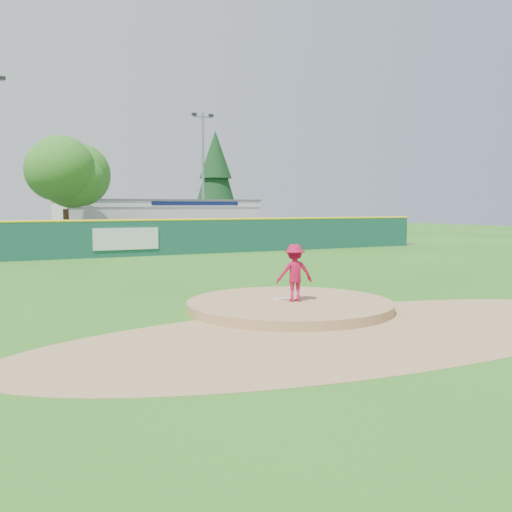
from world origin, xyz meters
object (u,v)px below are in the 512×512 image
pool_building_grp (155,220)px  conifer_tree (216,176)px  light_pole_right (203,171)px  van (141,238)px  pitcher (294,273)px  deciduous_tree (65,178)px

pool_building_grp → conifer_tree: (7.00, 4.01, 3.88)m
pool_building_grp → light_pole_right: size_ratio=1.52×
van → pool_building_grp: (3.59, 8.53, 0.96)m
conifer_tree → pitcher: bearing=-109.7°
pitcher → pool_building_grp: pool_building_grp is taller
deciduous_tree → conifer_tree: size_ratio=0.77×
conifer_tree → pool_building_grp: bearing=-150.2°
van → light_pole_right: bearing=-38.0°
van → conifer_tree: 17.11m
deciduous_tree → conifer_tree: conifer_tree is taller
pitcher → light_pole_right: (8.91, 29.10, 4.53)m
deciduous_tree → light_pole_right: 11.75m
pitcher → van: size_ratio=0.31×
pool_building_grp → conifer_tree: size_ratio=1.60×
pitcher → light_pole_right: bearing=-94.5°
pitcher → conifer_tree: 38.61m
van → deciduous_tree: deciduous_tree is taller
pool_building_grp → light_pole_right: light_pole_right is taller
van → deciduous_tree: bearing=82.7°
light_pole_right → van: bearing=-139.9°
van → deciduous_tree: (-4.42, 1.54, 3.85)m
pool_building_grp → light_pole_right: 5.75m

